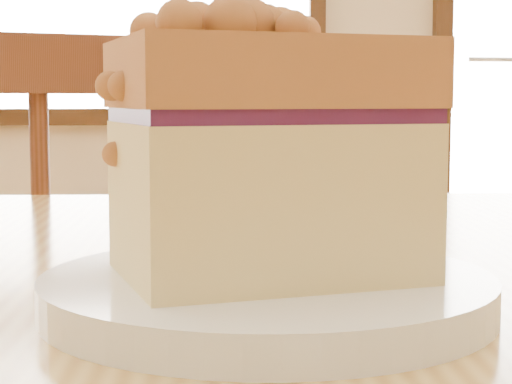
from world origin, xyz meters
TOP-DOWN VIEW (x-y plane):
  - plate at (0.16, -0.01)m, footprint 0.20×0.20m
  - cake_slice at (0.16, -0.01)m, footprint 0.15×0.12m

SIDE VIEW (x-z plane):
  - plate at x=0.16m, z-range 0.75..0.77m
  - cake_slice at x=0.16m, z-range 0.76..0.89m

